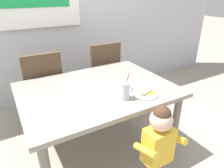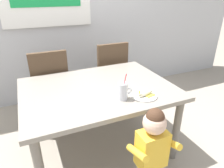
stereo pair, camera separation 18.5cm
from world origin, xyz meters
TOP-DOWN VIEW (x-y plane):
  - ground_plane at (0.00, 0.00)m, footprint 24.00×24.00m
  - back_wall at (-0.00, 1.40)m, footprint 6.40×0.17m
  - dining_table at (0.00, 0.00)m, footprint 1.42×1.06m
  - dining_chair_left at (-0.37, 0.71)m, footprint 0.44×0.45m
  - dining_chair_right at (0.44, 0.76)m, footprint 0.44×0.44m
  - toddler_standing at (0.17, -0.70)m, footprint 0.33×0.24m
  - milk_cup at (0.11, -0.30)m, footprint 0.13×0.09m
  - snack_plate at (0.31, -0.33)m, footprint 0.23×0.23m
  - peeled_banana at (0.32, -0.34)m, footprint 0.18×0.12m

SIDE VIEW (x-z plane):
  - ground_plane at x=0.00m, z-range 0.00..0.00m
  - toddler_standing at x=0.17m, z-range 0.11..0.95m
  - dining_chair_left at x=-0.37m, z-range 0.06..1.02m
  - dining_chair_right at x=0.44m, z-range 0.06..1.02m
  - dining_table at x=0.00m, z-range 0.28..1.00m
  - snack_plate at x=0.31m, z-range 0.73..0.74m
  - peeled_banana at x=0.32m, z-range 0.72..0.79m
  - milk_cup at x=0.11m, z-range 0.67..0.92m
  - back_wall at x=0.00m, z-range 0.00..2.90m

